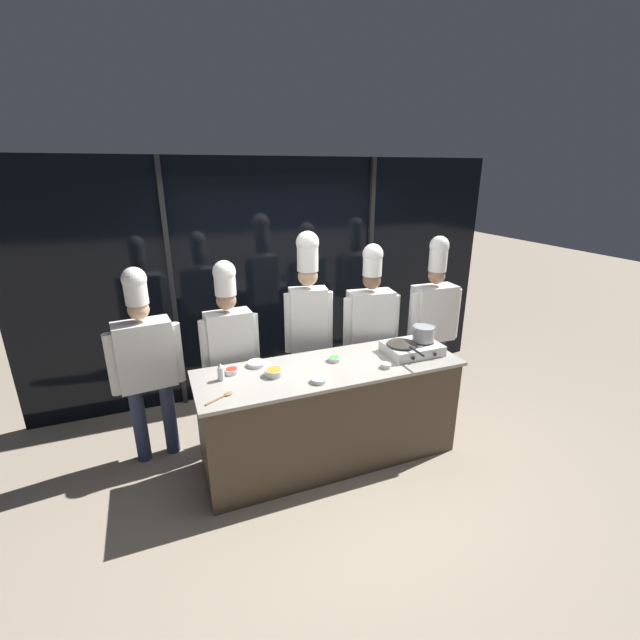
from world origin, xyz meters
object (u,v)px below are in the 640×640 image
object	(u,v)px
frying_pan	(402,343)
chef_head	(146,357)
squeeze_bottle_clear	(221,372)
chef_apprentice	(433,314)
portable_stove	(412,348)
stock_pot	(423,333)
prep_bowl_bean_sprouts	(257,363)
serving_spoon_slotted	(225,395)
prep_bowl_scallions	(334,359)
prep_bowl_garlic	(319,380)
chef_line	(308,313)
prep_bowl_chicken	(386,365)
chef_pastry	(370,322)
prep_bowl_carrots	(274,372)
prep_bowl_chili_flakes	(231,371)
chef_sous	(230,343)

from	to	relation	value
frying_pan	chef_head	bearing A→B (deg)	163.96
squeeze_bottle_clear	chef_apprentice	world-z (taller)	chef_apprentice
portable_stove	stock_pot	world-z (taller)	stock_pot
squeeze_bottle_clear	prep_bowl_bean_sprouts	distance (m)	0.38
serving_spoon_slotted	chef_apprentice	bearing A→B (deg)	17.24
prep_bowl_scallions	stock_pot	bearing A→B (deg)	-7.21
prep_bowl_garlic	chef_line	world-z (taller)	chef_line
prep_bowl_garlic	prep_bowl_chicken	size ratio (longest dim) A/B	1.40
chef_head	chef_apprentice	xyz separation A→B (m)	(2.97, -0.04, 0.05)
frying_pan	chef_pastry	size ratio (longest dim) A/B	0.26
prep_bowl_garlic	prep_bowl_carrots	xyz separation A→B (m)	(-0.30, 0.25, 0.01)
chef_pastry	squeeze_bottle_clear	bearing A→B (deg)	24.28
portable_stove	prep_bowl_bean_sprouts	bearing A→B (deg)	169.14
prep_bowl_chili_flakes	chef_line	bearing A→B (deg)	28.74
squeeze_bottle_clear	prep_bowl_carrots	world-z (taller)	squeeze_bottle_clear
prep_bowl_carrots	chef_apprentice	world-z (taller)	chef_apprentice
stock_pot	prep_bowl_carrots	distance (m)	1.45
portable_stove	frying_pan	xyz separation A→B (m)	(-0.12, -0.01, 0.07)
prep_bowl_scallions	prep_bowl_chili_flakes	world-z (taller)	prep_bowl_chili_flakes
prep_bowl_garlic	prep_bowl_bean_sprouts	distance (m)	0.63
prep_bowl_chili_flakes	chef_head	bearing A→B (deg)	147.47
prep_bowl_bean_sprouts	chef_head	distance (m)	0.97
frying_pan	prep_bowl_bean_sprouts	world-z (taller)	frying_pan
prep_bowl_garlic	prep_bowl_bean_sprouts	size ratio (longest dim) A/B	0.79
prep_bowl_carrots	stock_pot	bearing A→B (deg)	-1.18
prep_bowl_chili_flakes	chef_sous	world-z (taller)	chef_sous
stock_pot	prep_bowl_chili_flakes	size ratio (longest dim) A/B	1.87
chef_sous	chef_apprentice	size ratio (longest dim) A/B	0.95
prep_bowl_garlic	prep_bowl_chili_flakes	world-z (taller)	prep_bowl_chili_flakes
serving_spoon_slotted	chef_head	size ratio (longest dim) A/B	0.13
portable_stove	prep_bowl_scallions	world-z (taller)	portable_stove
prep_bowl_chicken	chef_pastry	xyz separation A→B (m)	(0.26, 0.79, 0.10)
stock_pot	prep_bowl_garlic	distance (m)	1.17
squeeze_bottle_clear	prep_bowl_garlic	distance (m)	0.80
prep_bowl_carrots	chef_apprentice	size ratio (longest dim) A/B	0.08
prep_bowl_carrots	chef_pastry	xyz separation A→B (m)	(1.21, 0.58, 0.09)
prep_bowl_chili_flakes	prep_bowl_bean_sprouts	size ratio (longest dim) A/B	0.75
prep_bowl_bean_sprouts	chef_pastry	xyz separation A→B (m)	(1.30, 0.34, 0.11)
stock_pot	prep_bowl_bean_sprouts	distance (m)	1.57
squeeze_bottle_clear	chef_apprentice	size ratio (longest dim) A/B	0.08
squeeze_bottle_clear	prep_bowl_bean_sprouts	world-z (taller)	squeeze_bottle_clear
prep_bowl_scallions	prep_bowl_garlic	bearing A→B (deg)	-130.59
prep_bowl_carrots	prep_bowl_chili_flakes	bearing A→B (deg)	151.82
prep_bowl_carrots	prep_bowl_bean_sprouts	size ratio (longest dim) A/B	0.95
prep_bowl_bean_sprouts	serving_spoon_slotted	size ratio (longest dim) A/B	0.70
prep_bowl_chili_flakes	prep_bowl_garlic	bearing A→B (deg)	-33.74
prep_bowl_carrots	prep_bowl_chicken	world-z (taller)	prep_bowl_carrots
squeeze_bottle_clear	prep_bowl_chili_flakes	size ratio (longest dim) A/B	1.23
serving_spoon_slotted	squeeze_bottle_clear	bearing A→B (deg)	85.71
prep_bowl_carrots	prep_bowl_garlic	bearing A→B (deg)	-38.92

